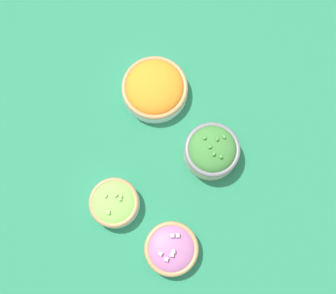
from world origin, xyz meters
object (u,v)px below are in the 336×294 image
bowl_broccoli (212,151)px  bowl_carrots (155,88)px  bowl_lettuce (114,203)px  bowl_red_onion (171,249)px

bowl_broccoli → bowl_carrots: size_ratio=0.80×
bowl_lettuce → bowl_red_onion: bowl_lettuce is taller
bowl_broccoli → bowl_lettuce: size_ratio=1.12×
bowl_carrots → bowl_red_onion: (-0.27, -0.25, -0.00)m
bowl_lettuce → bowl_red_onion: bearing=-91.6°
bowl_red_onion → bowl_lettuce: bearing=88.4°
bowl_broccoli → bowl_red_onion: (-0.23, -0.06, -0.01)m
bowl_carrots → bowl_red_onion: bowl_carrots is taller
bowl_lettuce → bowl_broccoli: bearing=-25.3°
bowl_lettuce → bowl_carrots: size_ratio=0.71×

